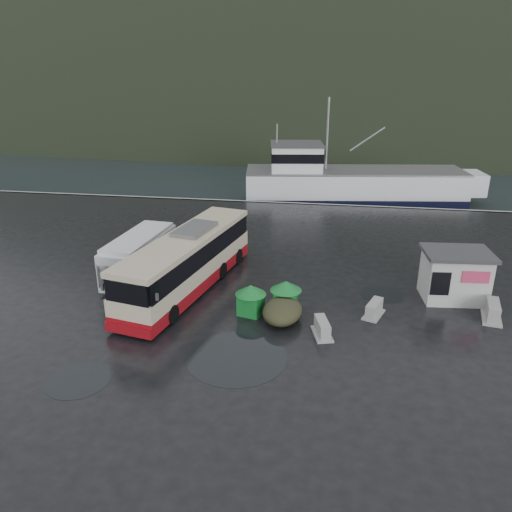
% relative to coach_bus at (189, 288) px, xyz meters
% --- Properties ---
extents(ground, '(160.00, 160.00, 0.00)m').
position_rel_coach_bus_xyz_m(ground, '(2.66, -1.35, 0.00)').
color(ground, black).
rests_on(ground, ground).
extents(harbor_water, '(300.00, 180.00, 0.02)m').
position_rel_coach_bus_xyz_m(harbor_water, '(2.66, 108.65, 0.00)').
color(harbor_water, black).
rests_on(harbor_water, ground).
extents(quay_edge, '(160.00, 0.60, 1.50)m').
position_rel_coach_bus_xyz_m(quay_edge, '(2.66, 18.65, 0.00)').
color(quay_edge, '#999993').
rests_on(quay_edge, ground).
extents(headland, '(780.00, 540.00, 570.00)m').
position_rel_coach_bus_xyz_m(headland, '(12.66, 248.65, 0.00)').
color(headland, black).
rests_on(headland, ground).
extents(coach_bus, '(5.29, 12.04, 3.30)m').
position_rel_coach_bus_xyz_m(coach_bus, '(0.00, 0.00, 0.00)').
color(coach_bus, beige).
rests_on(coach_bus, ground).
extents(white_van, '(2.71, 6.32, 2.57)m').
position_rel_coach_bus_xyz_m(white_van, '(-3.21, 1.16, 0.00)').
color(white_van, white).
rests_on(white_van, ground).
extents(waste_bin_left, '(1.21, 1.21, 1.59)m').
position_rel_coach_bus_xyz_m(waste_bin_left, '(5.56, -1.76, 0.00)').
color(waste_bin_left, '#14742A').
rests_on(waste_bin_left, ground).
extents(waste_bin_right, '(1.35, 1.35, 1.56)m').
position_rel_coach_bus_xyz_m(waste_bin_right, '(3.88, -2.42, 0.00)').
color(waste_bin_right, '#14742A').
rests_on(waste_bin_right, ground).
extents(dome_tent, '(2.15, 2.83, 1.04)m').
position_rel_coach_bus_xyz_m(dome_tent, '(5.51, -2.89, 0.00)').
color(dome_tent, '#32331E').
rests_on(dome_tent, ground).
extents(ticket_kiosk, '(3.61, 2.85, 2.67)m').
position_rel_coach_bus_xyz_m(ticket_kiosk, '(14.16, 0.91, 0.00)').
color(ticket_kiosk, beige).
rests_on(ticket_kiosk, ground).
extents(jersey_barrier_a, '(1.25, 1.68, 0.75)m').
position_rel_coach_bus_xyz_m(jersey_barrier_a, '(9.94, -1.70, 0.00)').
color(jersey_barrier_a, '#999993').
rests_on(jersey_barrier_a, ground).
extents(jersey_barrier_b, '(1.13, 1.67, 0.76)m').
position_rel_coach_bus_xyz_m(jersey_barrier_b, '(7.47, -4.00, 0.00)').
color(jersey_barrier_b, '#999993').
rests_on(jersey_barrier_b, ground).
extents(jersey_barrier_c, '(1.19, 1.89, 0.88)m').
position_rel_coach_bus_xyz_m(jersey_barrier_c, '(15.63, -1.16, 0.00)').
color(jersey_barrier_c, '#999993').
rests_on(jersey_barrier_c, ground).
extents(fishing_trawler, '(25.55, 8.84, 10.02)m').
position_rel_coach_bus_xyz_m(fishing_trawler, '(9.68, 25.12, 0.00)').
color(fishing_trawler, white).
rests_on(fishing_trawler, ground).
extents(puddles, '(15.00, 12.33, 0.01)m').
position_rel_coach_bus_xyz_m(puddles, '(3.82, -5.72, 0.01)').
color(puddles, black).
rests_on(puddles, ground).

